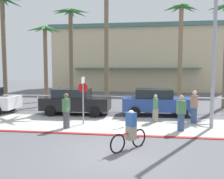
# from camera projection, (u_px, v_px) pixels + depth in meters

# --- Properties ---
(ground_plane) EXTENTS (80.00, 80.00, 0.00)m
(ground_plane) POSITION_uv_depth(u_px,v_px,m) (129.00, 107.00, 18.50)
(ground_plane) COLOR #5B5B60
(sidewalk_strip) EXTENTS (44.00, 4.00, 0.02)m
(sidewalk_strip) POSITION_uv_depth(u_px,v_px,m) (123.00, 125.00, 12.78)
(sidewalk_strip) COLOR beige
(sidewalk_strip) RESTS_ON ground
(curb_paint) EXTENTS (44.00, 0.24, 0.03)m
(curb_paint) POSITION_uv_depth(u_px,v_px,m) (119.00, 135.00, 10.80)
(curb_paint) COLOR maroon
(curb_paint) RESTS_ON ground
(building_backdrop) EXTENTS (22.61, 9.64, 8.61)m
(building_backdrop) POSITION_uv_depth(u_px,v_px,m) (137.00, 59.00, 34.01)
(building_backdrop) COLOR beige
(building_backdrop) RESTS_ON ground
(rail_fence) EXTENTS (22.50, 0.08, 1.04)m
(rail_fence) POSITION_uv_depth(u_px,v_px,m) (128.00, 99.00, 16.95)
(rail_fence) COLOR white
(rail_fence) RESTS_ON ground
(stop_sign_bike_lane) EXTENTS (0.52, 0.56, 2.56)m
(stop_sign_bike_lane) POSITION_uv_depth(u_px,v_px,m) (83.00, 93.00, 12.78)
(stop_sign_bike_lane) COLOR gray
(stop_sign_bike_lane) RESTS_ON ground
(streetlight_curb) EXTENTS (0.24, 2.54, 7.50)m
(streetlight_curb) POSITION_uv_depth(u_px,v_px,m) (216.00, 42.00, 11.54)
(streetlight_curb) COLOR #9EA0A5
(streetlight_curb) RESTS_ON ground
(palm_tree_0) EXTENTS (3.26, 3.13, 8.98)m
(palm_tree_0) POSITION_uv_depth(u_px,v_px,m) (4.00, 26.00, 20.03)
(palm_tree_0) COLOR brown
(palm_tree_0) RESTS_ON ground
(palm_tree_1) EXTENTS (2.92, 3.41, 6.86)m
(palm_tree_1) POSITION_uv_depth(u_px,v_px,m) (45.00, 43.00, 21.63)
(palm_tree_1) COLOR #756047
(palm_tree_1) RESTS_ON ground
(palm_tree_2) EXTENTS (3.30, 2.92, 8.21)m
(palm_tree_2) POSITION_uv_depth(u_px,v_px,m) (71.00, 32.00, 20.82)
(palm_tree_2) COLOR brown
(palm_tree_2) RESTS_ON ground
(palm_tree_3) EXTENTS (3.21, 3.43, 9.69)m
(palm_tree_3) POSITION_uv_depth(u_px,v_px,m) (106.00, 20.00, 19.82)
(palm_tree_3) COLOR #756047
(palm_tree_3) RESTS_ON ground
(palm_tree_4) EXTENTS (3.03, 3.32, 8.34)m
(palm_tree_4) POSITION_uv_depth(u_px,v_px,m) (181.00, 28.00, 19.85)
(palm_tree_4) COLOR #846B4C
(palm_tree_4) RESTS_ON ground
(car_black_1) EXTENTS (4.40, 2.02, 1.69)m
(car_black_1) POSITION_uv_depth(u_px,v_px,m) (75.00, 101.00, 15.62)
(car_black_1) COLOR black
(car_black_1) RESTS_ON ground
(car_blue_2) EXTENTS (4.40, 2.02, 1.69)m
(car_blue_2) POSITION_uv_depth(u_px,v_px,m) (157.00, 102.00, 15.37)
(car_blue_2) COLOR #284793
(car_blue_2) RESTS_ON ground
(cyclist_red_0) EXTENTS (1.26, 1.39, 1.50)m
(cyclist_red_0) POSITION_uv_depth(u_px,v_px,m) (130.00, 131.00, 8.92)
(cyclist_red_0) COLOR black
(cyclist_red_0) RESTS_ON ground
(pedestrian_0) EXTENTS (0.44, 0.37, 1.74)m
(pedestrian_0) POSITION_uv_depth(u_px,v_px,m) (181.00, 115.00, 11.48)
(pedestrian_0) COLOR #384C7A
(pedestrian_0) RESTS_ON ground
(pedestrian_1) EXTENTS (0.45, 0.48, 1.82)m
(pedestrian_1) POSITION_uv_depth(u_px,v_px,m) (194.00, 108.00, 13.04)
(pedestrian_1) COLOR #384C7A
(pedestrian_1) RESTS_ON ground
(pedestrian_2) EXTENTS (0.36, 0.43, 1.78)m
(pedestrian_2) POSITION_uv_depth(u_px,v_px,m) (66.00, 112.00, 11.99)
(pedestrian_2) COLOR #4C4C51
(pedestrian_2) RESTS_ON ground
(pedestrian_3) EXTENTS (0.34, 0.42, 1.56)m
(pedestrian_3) POSITION_uv_depth(u_px,v_px,m) (155.00, 109.00, 13.43)
(pedestrian_3) COLOR gray
(pedestrian_3) RESTS_ON ground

